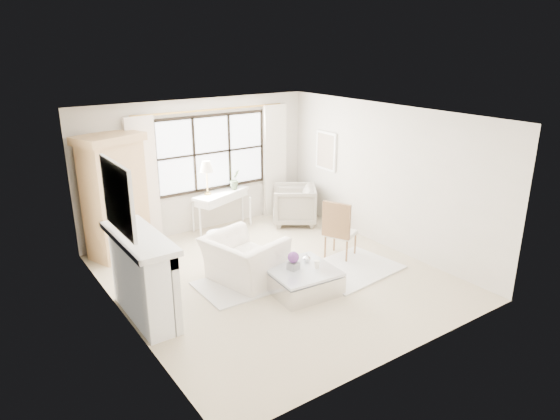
# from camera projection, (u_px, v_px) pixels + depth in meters

# --- Properties ---
(floor) EXTENTS (5.50, 5.50, 0.00)m
(floor) POSITION_uv_depth(u_px,v_px,m) (275.00, 276.00, 8.41)
(floor) COLOR #C7B594
(floor) RESTS_ON ground
(ceiling) EXTENTS (5.50, 5.50, 0.00)m
(ceiling) POSITION_uv_depth(u_px,v_px,m) (274.00, 115.00, 7.53)
(ceiling) COLOR white
(ceiling) RESTS_ON ground
(wall_back) EXTENTS (5.00, 0.00, 5.00)m
(wall_back) POSITION_uv_depth(u_px,v_px,m) (199.00, 166.00, 10.11)
(wall_back) COLOR beige
(wall_back) RESTS_ON ground
(wall_front) EXTENTS (5.00, 0.00, 5.00)m
(wall_front) POSITION_uv_depth(u_px,v_px,m) (407.00, 259.00, 5.83)
(wall_front) COLOR silver
(wall_front) RESTS_ON ground
(wall_left) EXTENTS (0.00, 5.50, 5.50)m
(wall_left) POSITION_uv_depth(u_px,v_px,m) (119.00, 233.00, 6.62)
(wall_left) COLOR white
(wall_left) RESTS_ON ground
(wall_right) EXTENTS (0.00, 5.50, 5.50)m
(wall_right) POSITION_uv_depth(u_px,v_px,m) (385.00, 177.00, 9.32)
(wall_right) COLOR beige
(wall_right) RESTS_ON ground
(window_pane) EXTENTS (2.40, 0.02, 1.50)m
(window_pane) POSITION_uv_depth(u_px,v_px,m) (212.00, 153.00, 10.17)
(window_pane) COLOR silver
(window_pane) RESTS_ON wall_back
(window_frame) EXTENTS (2.50, 0.04, 1.50)m
(window_frame) POSITION_uv_depth(u_px,v_px,m) (212.00, 153.00, 10.17)
(window_frame) COLOR black
(window_frame) RESTS_ON wall_back
(curtain_rod) EXTENTS (3.30, 0.04, 0.04)m
(curtain_rod) POSITION_uv_depth(u_px,v_px,m) (211.00, 110.00, 9.85)
(curtain_rod) COLOR #B6893F
(curtain_rod) RESTS_ON wall_back
(curtain_left) EXTENTS (0.55, 0.10, 2.47)m
(curtain_left) POSITION_uv_depth(u_px,v_px,m) (144.00, 182.00, 9.42)
(curtain_left) COLOR white
(curtain_left) RESTS_ON ground
(curtain_right) EXTENTS (0.55, 0.10, 2.47)m
(curtain_right) POSITION_uv_depth(u_px,v_px,m) (275.00, 161.00, 11.04)
(curtain_right) COLOR silver
(curtain_right) RESTS_ON ground
(fireplace) EXTENTS (0.58, 1.66, 1.26)m
(fireplace) POSITION_uv_depth(u_px,v_px,m) (141.00, 276.00, 6.97)
(fireplace) COLOR silver
(fireplace) RESTS_ON ground
(mirror_frame) EXTENTS (0.05, 1.15, 0.95)m
(mirror_frame) POSITION_uv_depth(u_px,v_px,m) (118.00, 197.00, 6.48)
(mirror_frame) COLOR silver
(mirror_frame) RESTS_ON wall_left
(mirror_glass) EXTENTS (0.02, 1.00, 0.80)m
(mirror_glass) POSITION_uv_depth(u_px,v_px,m) (120.00, 197.00, 6.50)
(mirror_glass) COLOR silver
(mirror_glass) RESTS_ON wall_left
(art_frame) EXTENTS (0.04, 0.62, 0.82)m
(art_frame) POSITION_uv_depth(u_px,v_px,m) (326.00, 151.00, 10.56)
(art_frame) COLOR white
(art_frame) RESTS_ON wall_right
(art_canvas) EXTENTS (0.01, 0.52, 0.72)m
(art_canvas) POSITION_uv_depth(u_px,v_px,m) (325.00, 151.00, 10.55)
(art_canvas) COLOR #B8A48E
(art_canvas) RESTS_ON wall_right
(mantel_lamp) EXTENTS (0.22, 0.22, 0.51)m
(mantel_lamp) POSITION_uv_depth(u_px,v_px,m) (121.00, 196.00, 7.15)
(mantel_lamp) COLOR black
(mantel_lamp) RESTS_ON fireplace
(armoire) EXTENTS (1.29, 1.04, 2.24)m
(armoire) POSITION_uv_depth(u_px,v_px,m) (115.00, 196.00, 8.91)
(armoire) COLOR tan
(armoire) RESTS_ON floor
(console_table) EXTENTS (1.37, 0.90, 0.80)m
(console_table) POSITION_uv_depth(u_px,v_px,m) (222.00, 210.00, 10.43)
(console_table) COLOR white
(console_table) RESTS_ON floor
(console_lamp) EXTENTS (0.28, 0.28, 0.69)m
(console_lamp) POSITION_uv_depth(u_px,v_px,m) (206.00, 168.00, 9.98)
(console_lamp) COLOR gold
(console_lamp) RESTS_ON console_table
(orchid_plant) EXTENTS (0.25, 0.20, 0.43)m
(orchid_plant) POSITION_uv_depth(u_px,v_px,m) (235.00, 179.00, 10.42)
(orchid_plant) COLOR #536A47
(orchid_plant) RESTS_ON console_table
(side_table) EXTENTS (0.40, 0.40, 0.51)m
(side_table) POSITION_uv_depth(u_px,v_px,m) (218.00, 242.00, 8.99)
(side_table) COLOR white
(side_table) RESTS_ON floor
(rug_left) EXTENTS (1.52, 1.07, 0.03)m
(rug_left) POSITION_uv_depth(u_px,v_px,m) (245.00, 283.00, 8.13)
(rug_left) COLOR silver
(rug_left) RESTS_ON floor
(rug_right) EXTENTS (1.72, 1.37, 0.03)m
(rug_right) POSITION_uv_depth(u_px,v_px,m) (351.00, 269.00, 8.65)
(rug_right) COLOR silver
(rug_right) RESTS_ON floor
(club_armchair) EXTENTS (1.28, 1.39, 0.77)m
(club_armchair) POSITION_uv_depth(u_px,v_px,m) (244.00, 259.00, 8.13)
(club_armchair) COLOR white
(club_armchair) RESTS_ON floor
(wingback_chair) EXTENTS (1.25, 1.25, 0.83)m
(wingback_chair) POSITION_uv_depth(u_px,v_px,m) (294.00, 205.00, 10.74)
(wingback_chair) COLOR gray
(wingback_chair) RESTS_ON floor
(french_chair) EXTENTS (0.64, 0.64, 1.08)m
(french_chair) POSITION_uv_depth(u_px,v_px,m) (340.00, 241.00, 9.06)
(french_chair) COLOR olive
(french_chair) RESTS_ON floor
(coffee_table) EXTENTS (1.07, 1.07, 0.38)m
(coffee_table) POSITION_uv_depth(u_px,v_px,m) (301.00, 280.00, 7.88)
(coffee_table) COLOR silver
(coffee_table) RESTS_ON floor
(planter_box) EXTENTS (0.19, 0.19, 0.12)m
(planter_box) POSITION_uv_depth(u_px,v_px,m) (293.00, 266.00, 7.77)
(planter_box) COLOR gray
(planter_box) RESTS_ON coffee_table
(planter_flowers) EXTENTS (0.18, 0.18, 0.18)m
(planter_flowers) POSITION_uv_depth(u_px,v_px,m) (293.00, 257.00, 7.73)
(planter_flowers) COLOR #613078
(planter_flowers) RESTS_ON planter_box
(pillar_candle) EXTENTS (0.08, 0.08, 0.12)m
(pillar_candle) POSITION_uv_depth(u_px,v_px,m) (317.00, 264.00, 7.82)
(pillar_candle) COLOR #EDE5CF
(pillar_candle) RESTS_ON coffee_table
(coffee_vase) EXTENTS (0.15, 0.15, 0.14)m
(coffee_vase) POSITION_uv_depth(u_px,v_px,m) (307.00, 258.00, 8.04)
(coffee_vase) COLOR silver
(coffee_vase) RESTS_ON coffee_table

